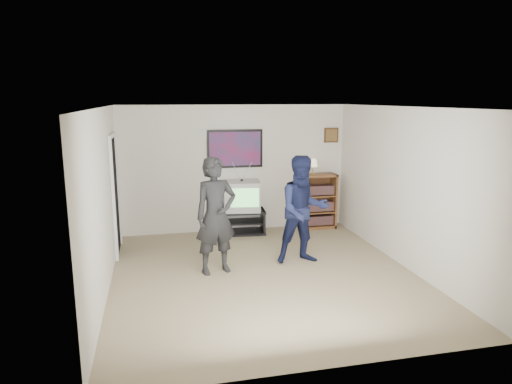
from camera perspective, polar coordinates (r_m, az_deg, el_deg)
name	(u,v)px	position (r m, az deg, el deg)	size (l,w,h in m)	color
room_shell	(260,190)	(6.97, 0.44, 0.28)	(4.51, 5.00, 2.51)	#816D52
media_stand	(241,222)	(9.01, -1.89, -3.72)	(0.98, 0.60, 0.47)	black
crt_television	(242,196)	(8.89, -1.78, -0.46)	(0.69, 0.58, 0.58)	#AAAAA5
bookshelf	(318,201)	(9.41, 7.82, -1.14)	(0.68, 0.39, 1.11)	#5B321B
table_lamp	(313,167)	(9.25, 7.12, 3.16)	(0.20, 0.20, 0.31)	beige
person_tall	(216,216)	(6.89, -5.04, -2.98)	(0.65, 0.43, 1.78)	black
person_short	(303,210)	(7.33, 5.93, -2.24)	(0.85, 0.66, 1.75)	#161B3D
controller_left	(213,192)	(7.05, -5.46, -0.01)	(0.04, 0.12, 0.04)	white
controller_right	(299,200)	(7.56, 5.35, -1.01)	(0.03, 0.12, 0.03)	white
poster	(235,149)	(8.97, -2.64, 5.42)	(1.10, 0.03, 0.75)	black
air_vent	(207,134)	(8.87, -6.19, 7.24)	(0.28, 0.02, 0.14)	white
small_picture	(331,135)	(9.51, 9.39, 7.02)	(0.30, 0.03, 0.30)	#3B2512
doorway	(115,196)	(8.10, -17.24, -0.43)	(0.03, 0.85, 2.00)	black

